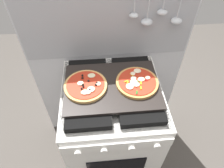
{
  "coord_description": "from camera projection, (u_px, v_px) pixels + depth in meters",
  "views": [
    {
      "loc": [
        -0.07,
        -0.78,
        1.78
      ],
      "look_at": [
        0.0,
        0.0,
        0.93
      ],
      "focal_mm": 33.0,
      "sensor_mm": 36.0,
      "label": 1
    }
  ],
  "objects": [
    {
      "name": "ground_plane",
      "position": [
        112.0,
        153.0,
        1.85
      ],
      "size": [
        4.0,
        4.0,
        0.0
      ],
      "primitive_type": "plane",
      "color": "#4C4742"
    },
    {
      "name": "kitchen_backsplash",
      "position": [
        108.0,
        63.0,
        1.49
      ],
      "size": [
        1.1,
        0.09,
        1.55
      ],
      "color": "silver",
      "rests_on": "ground_plane"
    },
    {
      "name": "stove",
      "position": [
        112.0,
        128.0,
        1.51
      ],
      "size": [
        0.6,
        0.64,
        0.9
      ],
      "color": "white",
      "rests_on": "ground_plane"
    },
    {
      "name": "baking_tray",
      "position": [
        112.0,
        86.0,
        1.18
      ],
      "size": [
        0.54,
        0.38,
        0.02
      ],
      "primitive_type": "cube",
      "color": "black",
      "rests_on": "stove"
    },
    {
      "name": "pizza_left",
      "position": [
        86.0,
        86.0,
        1.15
      ],
      "size": [
        0.24,
        0.24,
        0.03
      ],
      "color": "tan",
      "rests_on": "baking_tray"
    },
    {
      "name": "pizza_right",
      "position": [
        137.0,
        82.0,
        1.17
      ],
      "size": [
        0.24,
        0.24,
        0.03
      ],
      "color": "#C18947",
      "rests_on": "baking_tray"
    }
  ]
}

